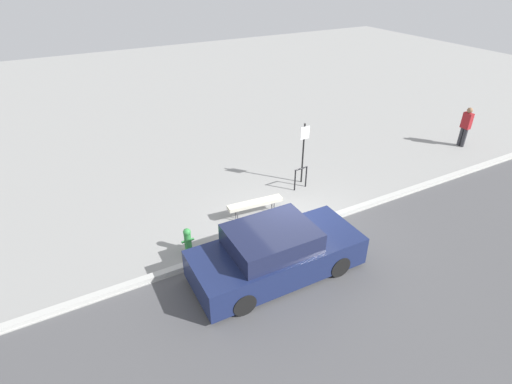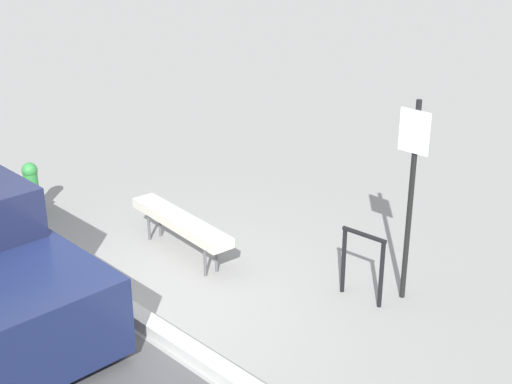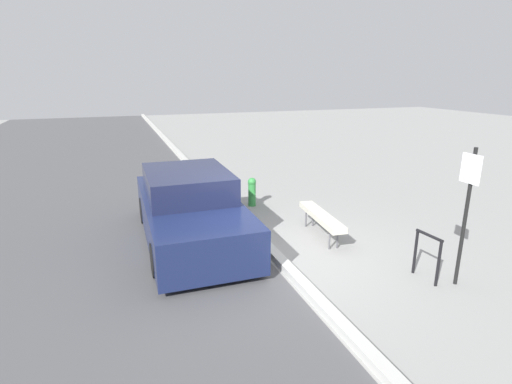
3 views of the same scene
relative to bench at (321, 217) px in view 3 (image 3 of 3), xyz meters
The scene contains 7 objects.
ground_plane 1.50m from the bench, 67.61° to the right, with size 60.00×60.00×0.00m, color gray.
curb 1.48m from the bench, 67.61° to the right, with size 60.00×0.20×0.13m.
bench is the anchor object (origin of this frame).
bike_rack 2.39m from the bench, 18.46° to the left, with size 0.55×0.09×0.83m.
sign_post 2.95m from the bench, 23.55° to the left, with size 0.36×0.08×2.30m.
fire_hydrant 2.62m from the bench, 165.04° to the right, with size 0.36×0.22×0.77m.
parked_car_near 2.78m from the bench, 107.44° to the right, with size 4.52×1.92×1.46m.
Camera 3 is at (6.50, -2.71, 3.34)m, focal length 28.00 mm.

